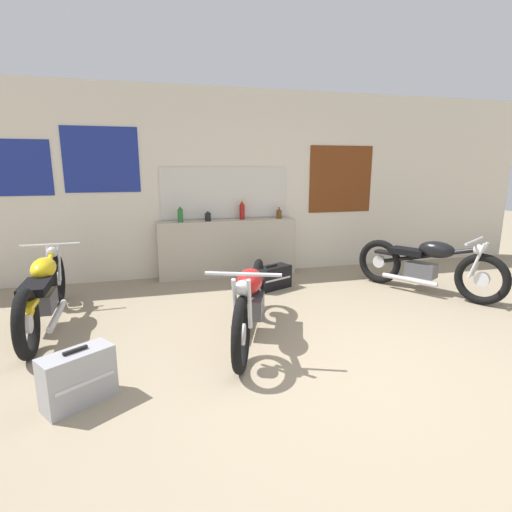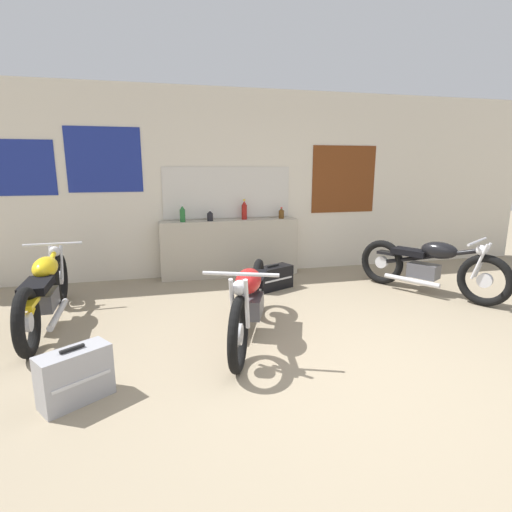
# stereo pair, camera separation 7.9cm
# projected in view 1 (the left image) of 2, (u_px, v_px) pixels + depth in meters

# --- Properties ---
(ground_plane) EXTENTS (24.00, 24.00, 0.00)m
(ground_plane) POSITION_uv_depth(u_px,v_px,m) (347.00, 375.00, 3.25)
(ground_plane) COLOR gray
(wall_back) EXTENTS (10.00, 0.07, 2.80)m
(wall_back) POSITION_uv_depth(u_px,v_px,m) (246.00, 184.00, 6.18)
(wall_back) COLOR beige
(wall_back) RESTS_ON ground_plane
(sill_counter) EXTENTS (2.10, 0.28, 0.87)m
(sill_counter) POSITION_uv_depth(u_px,v_px,m) (228.00, 248.00, 6.13)
(sill_counter) COLOR #B7AD99
(sill_counter) RESTS_ON ground_plane
(bottle_leftmost) EXTENTS (0.08, 0.08, 0.26)m
(bottle_leftmost) POSITION_uv_depth(u_px,v_px,m) (180.00, 214.00, 5.80)
(bottle_leftmost) COLOR #23662D
(bottle_leftmost) RESTS_ON sill_counter
(bottle_left_center) EXTENTS (0.09, 0.09, 0.16)m
(bottle_left_center) POSITION_uv_depth(u_px,v_px,m) (208.00, 216.00, 5.92)
(bottle_left_center) COLOR black
(bottle_left_center) RESTS_ON sill_counter
(bottle_center) EXTENTS (0.08, 0.08, 0.31)m
(bottle_center) POSITION_uv_depth(u_px,v_px,m) (242.00, 210.00, 6.10)
(bottle_center) COLOR maroon
(bottle_center) RESTS_ON sill_counter
(bottle_right_center) EXTENTS (0.08, 0.08, 0.17)m
(bottle_right_center) POSITION_uv_depth(u_px,v_px,m) (279.00, 214.00, 6.22)
(bottle_right_center) COLOR #5B3814
(bottle_right_center) RESTS_ON sill_counter
(motorcycle_red) EXTENTS (0.89, 1.88, 0.81)m
(motorcycle_red) POSITION_uv_depth(u_px,v_px,m) (251.00, 299.00, 3.90)
(motorcycle_red) COLOR black
(motorcycle_red) RESTS_ON ground_plane
(motorcycle_yellow) EXTENTS (0.64, 2.16, 0.79)m
(motorcycle_yellow) POSITION_uv_depth(u_px,v_px,m) (44.00, 291.00, 4.17)
(motorcycle_yellow) COLOR black
(motorcycle_yellow) RESTS_ON ground_plane
(motorcycle_black) EXTENTS (1.12, 1.75, 0.79)m
(motorcycle_black) POSITION_uv_depth(u_px,v_px,m) (427.00, 264.00, 5.31)
(motorcycle_black) COLOR black
(motorcycle_black) RESTS_ON ground_plane
(hard_case_silver) EXTENTS (0.53, 0.45, 0.42)m
(hard_case_silver) POSITION_uv_depth(u_px,v_px,m) (78.00, 378.00, 2.83)
(hard_case_silver) COLOR #9E9EA3
(hard_case_silver) RESTS_ON ground_plane
(hard_case_black) EXTENTS (0.61, 0.45, 0.34)m
(hard_case_black) POSITION_uv_depth(u_px,v_px,m) (271.00, 278.00, 5.53)
(hard_case_black) COLOR black
(hard_case_black) RESTS_ON ground_plane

